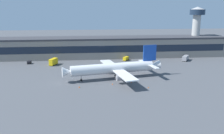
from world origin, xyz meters
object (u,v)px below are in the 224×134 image
(traffic_cone_2, at_px, (113,84))
(traffic_cone_3, at_px, (131,82))
(baggage_tug, at_px, (29,62))
(crew_van, at_px, (126,58))
(airliner, at_px, (114,68))
(control_tower, at_px, (196,25))
(catering_truck, at_px, (53,62))
(traffic_cone_1, at_px, (148,87))
(fuel_truck, at_px, (185,58))
(traffic_cone_0, at_px, (79,87))

(traffic_cone_2, height_order, traffic_cone_3, traffic_cone_3)
(baggage_tug, bearing_deg, crew_van, 3.24)
(airliner, xyz_separation_m, crew_van, (12.72, 41.79, -3.85))
(airliner, height_order, control_tower, control_tower)
(crew_van, relative_size, catering_truck, 0.72)
(traffic_cone_3, bearing_deg, baggage_tug, 141.58)
(airliner, relative_size, control_tower, 1.42)
(traffic_cone_3, bearing_deg, catering_truck, 135.88)
(traffic_cone_1, distance_m, traffic_cone_3, 10.76)
(fuel_truck, distance_m, traffic_cone_1, 67.35)
(airliner, bearing_deg, control_tower, 40.43)
(traffic_cone_3, bearing_deg, traffic_cone_2, -167.36)
(crew_van, height_order, traffic_cone_2, crew_van)
(control_tower, distance_m, catering_truck, 111.05)
(control_tower, xyz_separation_m, fuel_truck, (-16.92, -23.13, -20.53))
(fuel_truck, relative_size, traffic_cone_2, 14.09)
(crew_van, xyz_separation_m, fuel_truck, (40.85, -4.88, 0.42))
(control_tower, relative_size, traffic_cone_0, 48.63)
(baggage_tug, bearing_deg, airliner, -36.58)
(catering_truck, xyz_separation_m, traffic_cone_0, (17.69, -46.11, -1.92))
(fuel_truck, xyz_separation_m, traffic_cone_1, (-40.11, -54.08, -1.56))
(control_tower, xyz_separation_m, traffic_cone_3, (-63.22, -68.41, -22.11))
(fuel_truck, bearing_deg, catering_truck, -177.42)
(control_tower, xyz_separation_m, traffic_cone_0, (-88.10, -73.25, -22.04))
(airliner, height_order, traffic_cone_0, airliner)
(control_tower, distance_m, baggage_tug, 125.67)
(baggage_tug, distance_m, traffic_cone_3, 74.90)
(airliner, xyz_separation_m, fuel_truck, (53.56, 36.91, -3.43))
(airliner, relative_size, fuel_truck, 6.09)
(crew_van, height_order, traffic_cone_3, crew_van)
(control_tower, height_order, traffic_cone_0, control_tower)
(catering_truck, bearing_deg, fuel_truck, 2.58)
(airliner, bearing_deg, traffic_cone_1, -51.93)
(crew_van, relative_size, baggage_tug, 1.50)
(crew_van, height_order, fuel_truck, fuel_truck)
(baggage_tug, bearing_deg, traffic_cone_3, -38.42)
(airliner, relative_size, crew_van, 9.35)
(fuel_truck, height_order, traffic_cone_2, fuel_truck)
(control_tower, bearing_deg, traffic_cone_1, -126.45)
(catering_truck, distance_m, traffic_cone_1, 69.92)
(crew_van, height_order, baggage_tug, crew_van)
(control_tower, bearing_deg, fuel_truck, -126.18)
(airliner, relative_size, traffic_cone_0, 69.01)
(traffic_cone_3, bearing_deg, control_tower, 47.26)
(traffic_cone_1, bearing_deg, traffic_cone_0, 172.73)
(traffic_cone_0, bearing_deg, traffic_cone_1, -7.27)
(crew_van, distance_m, traffic_cone_1, 58.98)
(baggage_tug, bearing_deg, fuel_truck, -0.69)
(traffic_cone_1, bearing_deg, baggage_tug, 139.53)
(crew_van, relative_size, traffic_cone_3, 8.90)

